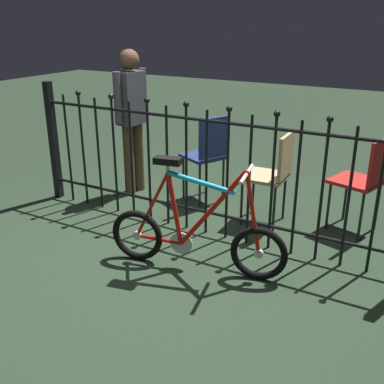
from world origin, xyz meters
name	(u,v)px	position (x,y,z in m)	size (l,w,h in m)	color
ground_plane	(167,260)	(0.00, 0.00, 0.00)	(20.00, 20.00, 0.00)	#223222
iron_fence	(196,166)	(-0.07, 0.60, 0.61)	(3.57, 0.07, 1.22)	black
bicycle	(195,235)	(0.26, 0.00, 0.29)	(1.37, 0.43, 0.88)	black
chair_navy	(208,151)	(-0.29, 1.26, 0.55)	(0.50, 0.50, 0.91)	black
chair_tan	(274,170)	(0.47, 1.07, 0.53)	(0.41, 0.40, 0.87)	black
chair_red	(366,176)	(1.24, 1.28, 0.54)	(0.48, 0.48, 0.88)	black
person_visitor	(132,111)	(-1.13, 1.14, 0.89)	(0.21, 0.47, 1.52)	#4C3823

